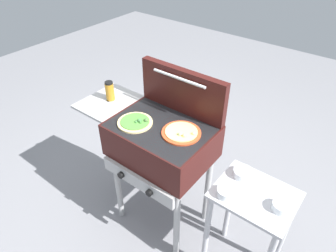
{
  "coord_description": "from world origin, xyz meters",
  "views": [
    {
      "loc": [
        0.96,
        -1.17,
        2.03
      ],
      "look_at": [
        0.05,
        0.0,
        0.92
      ],
      "focal_mm": 32.34,
      "sensor_mm": 36.0,
      "label": 1
    }
  ],
  "objects_px": {
    "topping_bowl_far": "(281,207)",
    "topping_bowl_middle": "(243,173)",
    "pizza_veggie": "(135,122)",
    "pizza_cheese": "(181,133)",
    "topping_bowl_near": "(226,192)",
    "prep_table": "(249,217)",
    "sauce_jar": "(110,91)",
    "grill": "(160,143)"
  },
  "relations": [
    {
      "from": "topping_bowl_far",
      "to": "topping_bowl_middle",
      "type": "height_order",
      "value": "same"
    },
    {
      "from": "sauce_jar",
      "to": "topping_bowl_near",
      "type": "height_order",
      "value": "sauce_jar"
    },
    {
      "from": "pizza_veggie",
      "to": "sauce_jar",
      "type": "relative_size",
      "value": 1.61
    },
    {
      "from": "grill",
      "to": "topping_bowl_near",
      "type": "relative_size",
      "value": 9.66
    },
    {
      "from": "prep_table",
      "to": "grill",
      "type": "bearing_deg",
      "value": -179.63
    },
    {
      "from": "grill",
      "to": "topping_bowl_middle",
      "type": "height_order",
      "value": "grill"
    },
    {
      "from": "grill",
      "to": "sauce_jar",
      "type": "relative_size",
      "value": 6.92
    },
    {
      "from": "grill",
      "to": "topping_bowl_far",
      "type": "bearing_deg",
      "value": -0.84
    },
    {
      "from": "topping_bowl_far",
      "to": "topping_bowl_middle",
      "type": "bearing_deg",
      "value": 160.04
    },
    {
      "from": "pizza_cheese",
      "to": "topping_bowl_far",
      "type": "height_order",
      "value": "pizza_cheese"
    },
    {
      "from": "grill",
      "to": "topping_bowl_far",
      "type": "distance_m",
      "value": 0.82
    },
    {
      "from": "grill",
      "to": "pizza_cheese",
      "type": "relative_size",
      "value": 3.99
    },
    {
      "from": "pizza_cheese",
      "to": "topping_bowl_far",
      "type": "bearing_deg",
      "value": -2.21
    },
    {
      "from": "pizza_cheese",
      "to": "topping_bowl_near",
      "type": "height_order",
      "value": "pizza_cheese"
    },
    {
      "from": "pizza_cheese",
      "to": "topping_bowl_near",
      "type": "xyz_separation_m",
      "value": [
        0.39,
        -0.12,
        -0.16
      ]
    },
    {
      "from": "topping_bowl_near",
      "to": "topping_bowl_middle",
      "type": "relative_size",
      "value": 0.9
    },
    {
      "from": "sauce_jar",
      "to": "prep_table",
      "type": "relative_size",
      "value": 0.19
    },
    {
      "from": "pizza_cheese",
      "to": "topping_bowl_near",
      "type": "distance_m",
      "value": 0.43
    },
    {
      "from": "sauce_jar",
      "to": "topping_bowl_near",
      "type": "relative_size",
      "value": 1.4
    },
    {
      "from": "pizza_cheese",
      "to": "pizza_veggie",
      "type": "height_order",
      "value": "pizza_veggie"
    },
    {
      "from": "grill",
      "to": "pizza_cheese",
      "type": "distance_m",
      "value": 0.22
    },
    {
      "from": "topping_bowl_near",
      "to": "topping_bowl_far",
      "type": "relative_size",
      "value": 1.03
    },
    {
      "from": "grill",
      "to": "prep_table",
      "type": "bearing_deg",
      "value": 0.37
    },
    {
      "from": "topping_bowl_middle",
      "to": "topping_bowl_far",
      "type": "bearing_deg",
      "value": -19.96
    },
    {
      "from": "pizza_cheese",
      "to": "topping_bowl_middle",
      "type": "xyz_separation_m",
      "value": [
        0.39,
        0.07,
        -0.16
      ]
    },
    {
      "from": "pizza_veggie",
      "to": "topping_bowl_middle",
      "type": "bearing_deg",
      "value": 13.38
    },
    {
      "from": "grill",
      "to": "sauce_jar",
      "type": "xyz_separation_m",
      "value": [
        -0.47,
        0.03,
        0.21
      ]
    },
    {
      "from": "pizza_veggie",
      "to": "topping_bowl_far",
      "type": "bearing_deg",
      "value": 3.93
    },
    {
      "from": "prep_table",
      "to": "topping_bowl_near",
      "type": "relative_size",
      "value": 7.36
    },
    {
      "from": "pizza_veggie",
      "to": "topping_bowl_near",
      "type": "height_order",
      "value": "pizza_veggie"
    },
    {
      "from": "grill",
      "to": "pizza_cheese",
      "type": "xyz_separation_m",
      "value": [
        0.16,
        0.01,
        0.15
      ]
    },
    {
      "from": "pizza_veggie",
      "to": "topping_bowl_near",
      "type": "distance_m",
      "value": 0.7
    },
    {
      "from": "grill",
      "to": "sauce_jar",
      "type": "distance_m",
      "value": 0.51
    },
    {
      "from": "prep_table",
      "to": "topping_bowl_middle",
      "type": "bearing_deg",
      "value": 146.36
    },
    {
      "from": "sauce_jar",
      "to": "topping_bowl_near",
      "type": "distance_m",
      "value": 1.04
    },
    {
      "from": "topping_bowl_near",
      "to": "prep_table",
      "type": "bearing_deg",
      "value": 40.2
    },
    {
      "from": "grill",
      "to": "pizza_veggie",
      "type": "xyz_separation_m",
      "value": [
        -0.13,
        -0.08,
        0.15
      ]
    },
    {
      "from": "prep_table",
      "to": "topping_bowl_far",
      "type": "relative_size",
      "value": 7.6
    },
    {
      "from": "pizza_cheese",
      "to": "prep_table",
      "type": "xyz_separation_m",
      "value": [
        0.51,
        -0.01,
        -0.38
      ]
    },
    {
      "from": "topping_bowl_near",
      "to": "topping_bowl_far",
      "type": "distance_m",
      "value": 0.29
    },
    {
      "from": "grill",
      "to": "topping_bowl_far",
      "type": "relative_size",
      "value": 9.98
    },
    {
      "from": "topping_bowl_far",
      "to": "topping_bowl_middle",
      "type": "distance_m",
      "value": 0.29
    }
  ]
}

